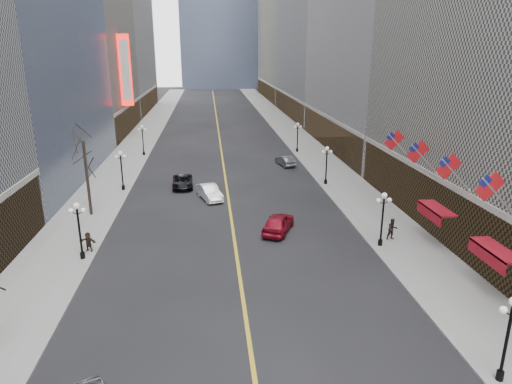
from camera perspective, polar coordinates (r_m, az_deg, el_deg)
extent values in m
cube|color=gray|center=(76.34, 6.22, 5.67)|extent=(6.00, 230.00, 0.15)
cube|color=gray|center=(75.66, -15.09, 5.06)|extent=(6.00, 230.00, 0.15)
cube|color=gold|center=(84.52, -4.60, 6.81)|extent=(0.25, 200.00, 0.02)
cube|color=#4E3F34|center=(40.06, 24.89, -3.03)|extent=(2.80, 41.00, 5.00)
cube|color=#4E3F34|center=(75.02, 9.91, 7.27)|extent=(2.80, 35.00, 5.00)
cube|color=#969799|center=(113.95, 11.10, 21.40)|extent=(26.00, 40.00, 48.00)
cube|color=#4E3F34|center=(111.68, 4.65, 10.73)|extent=(2.80, 39.00, 5.00)
cube|color=#4E3F34|center=(153.95, 1.70, 12.60)|extent=(2.80, 45.00, 5.00)
cube|color=#4E3F34|center=(92.48, -16.36, 8.71)|extent=(2.80, 29.00, 5.00)
cube|color=#4E3F34|center=(125.83, -13.71, 11.05)|extent=(2.80, 37.00, 5.00)
cylinder|color=black|center=(26.56, 28.19, -19.55)|extent=(0.36, 0.36, 0.50)
cylinder|color=black|center=(25.61, 28.77, -16.37)|extent=(0.16, 0.16, 4.00)
sphere|color=white|center=(24.42, 28.53, -12.82)|extent=(0.36, 0.36, 0.36)
cylinder|color=black|center=(38.83, 15.27, -6.10)|extent=(0.36, 0.36, 0.50)
cylinder|color=black|center=(38.18, 15.48, -3.69)|extent=(0.16, 0.16, 4.00)
sphere|color=white|center=(37.44, 15.76, -0.40)|extent=(0.44, 0.44, 0.44)
sphere|color=white|center=(37.40, 15.07, -1.01)|extent=(0.36, 0.36, 0.36)
sphere|color=white|center=(37.73, 16.35, -0.96)|extent=(0.36, 0.36, 0.36)
cylinder|color=black|center=(54.97, 8.70, 1.28)|extent=(0.36, 0.36, 0.50)
cylinder|color=black|center=(54.52, 8.78, 3.05)|extent=(0.16, 0.16, 4.00)
sphere|color=white|center=(54.00, 8.89, 5.41)|extent=(0.44, 0.44, 0.44)
sphere|color=white|center=(53.98, 8.41, 5.00)|extent=(0.36, 0.36, 0.36)
sphere|color=white|center=(54.20, 9.34, 5.00)|extent=(0.36, 0.36, 0.36)
cylinder|color=black|center=(72.00, 5.16, 5.25)|extent=(0.36, 0.36, 0.50)
cylinder|color=black|center=(71.66, 5.20, 6.62)|extent=(0.16, 0.16, 4.00)
sphere|color=white|center=(71.27, 5.25, 8.43)|extent=(0.44, 0.44, 0.44)
sphere|color=white|center=(71.25, 4.88, 8.12)|extent=(0.36, 0.36, 0.36)
sphere|color=white|center=(71.42, 5.60, 8.12)|extent=(0.36, 0.36, 0.36)
cylinder|color=black|center=(37.68, -20.86, -7.40)|extent=(0.36, 0.36, 0.50)
cylinder|color=black|center=(37.02, -21.15, -4.94)|extent=(0.16, 0.16, 4.00)
sphere|color=white|center=(36.25, -21.54, -1.57)|extent=(0.44, 0.44, 0.44)
sphere|color=white|center=(36.50, -22.15, -2.18)|extent=(0.36, 0.36, 0.36)
sphere|color=white|center=(36.25, -20.78, -2.15)|extent=(0.36, 0.36, 0.36)
cylinder|color=black|center=(54.17, -16.26, 0.53)|extent=(0.36, 0.36, 0.50)
cylinder|color=black|center=(53.71, -16.41, 2.32)|extent=(0.16, 0.16, 4.00)
sphere|color=white|center=(53.19, -16.62, 4.71)|extent=(0.44, 0.44, 0.44)
sphere|color=white|center=(53.36, -17.06, 4.27)|extent=(0.36, 0.36, 0.36)
sphere|color=white|center=(53.19, -16.11, 4.31)|extent=(0.36, 0.36, 0.36)
cylinder|color=black|center=(71.39, -13.84, 4.71)|extent=(0.36, 0.36, 0.50)
cylinder|color=black|center=(71.04, -13.94, 6.08)|extent=(0.16, 0.16, 4.00)
sphere|color=white|center=(70.65, -14.08, 7.91)|extent=(0.44, 0.44, 0.44)
sphere|color=white|center=(70.78, -14.42, 7.57)|extent=(0.36, 0.36, 0.36)
sphere|color=white|center=(70.65, -13.69, 7.61)|extent=(0.36, 0.36, 0.36)
cylinder|color=#B2B2B7|center=(31.87, 28.02, -0.49)|extent=(2.49, 0.12, 2.49)
cube|color=red|center=(31.34, 27.20, 0.60)|extent=(1.94, 0.04, 1.94)
cube|color=navy|center=(31.06, 26.75, 1.20)|extent=(0.88, 0.06, 0.88)
cylinder|color=#B2B2B7|center=(35.93, 23.74, 1.94)|extent=(2.49, 0.12, 2.49)
cube|color=red|center=(35.47, 22.94, 2.93)|extent=(1.94, 0.04, 1.94)
cube|color=navy|center=(35.22, 22.51, 3.48)|extent=(0.88, 0.06, 0.88)
cylinder|color=#B2B2B7|center=(40.21, 20.33, 3.85)|extent=(2.49, 0.12, 2.49)
cube|color=red|center=(39.79, 19.58, 4.76)|extent=(1.94, 0.04, 1.94)
cube|color=navy|center=(39.58, 19.17, 5.26)|extent=(0.88, 0.06, 0.88)
cylinder|color=#B2B2B7|center=(44.64, 17.58, 5.39)|extent=(2.49, 0.12, 2.49)
cube|color=red|center=(44.26, 16.88, 6.21)|extent=(1.94, 0.04, 1.94)
cube|color=navy|center=(44.07, 16.49, 6.67)|extent=(0.88, 0.06, 0.88)
cube|color=maroon|center=(33.30, 27.87, -6.37)|extent=(1.40, 4.00, 0.15)
cube|color=maroon|center=(33.10, 26.83, -7.11)|extent=(0.10, 4.00, 0.90)
cube|color=maroon|center=(39.68, 21.68, -1.90)|extent=(1.40, 4.00, 0.15)
cube|color=maroon|center=(39.51, 20.77, -2.49)|extent=(0.10, 4.00, 0.90)
cube|color=red|center=(84.32, -16.02, 14.40)|extent=(2.00, 0.50, 12.00)
cube|color=white|center=(84.31, -15.99, 14.40)|extent=(1.40, 0.55, 10.00)
cylinder|color=#2D231C|center=(46.13, -20.34, 1.57)|extent=(0.28, 0.28, 7.20)
imported|color=white|center=(49.34, -5.82, -0.02)|extent=(3.03, 5.00, 1.56)
imported|color=black|center=(53.95, -9.16, 1.27)|extent=(2.53, 5.08, 1.38)
imported|color=maroon|center=(40.36, 2.81, -3.87)|extent=(3.83, 5.37, 1.70)
imported|color=#4A5051|center=(63.58, 3.68, 3.93)|extent=(2.44, 4.47, 1.40)
imported|color=black|center=(40.00, 16.68, -4.47)|extent=(0.94, 0.58, 1.85)
imported|color=black|center=(38.57, -20.23, -5.87)|extent=(1.54, 0.86, 1.60)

